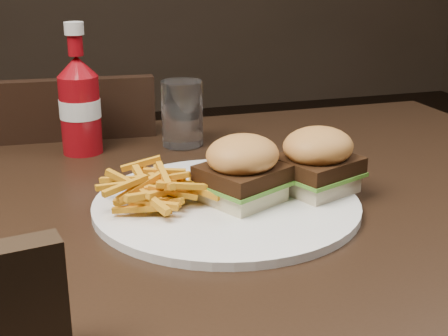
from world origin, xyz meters
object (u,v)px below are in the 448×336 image
object	(u,v)px
ketchup_bottle	(81,116)
dining_table	(194,209)
tumbler	(182,113)
chair_far	(62,261)
plate	(226,204)

from	to	relation	value
ketchup_bottle	dining_table	bearing A→B (deg)	-62.84
dining_table	tumbler	world-z (taller)	tumbler
dining_table	tumbler	size ratio (longest dim) A/B	11.27
chair_far	ketchup_bottle	xyz separation A→B (m)	(0.04, -0.26, 0.38)
ketchup_bottle	tumbler	world-z (taller)	ketchup_bottle
chair_far	ketchup_bottle	distance (m)	0.46
tumbler	chair_far	bearing A→B (deg)	126.72
dining_table	chair_far	xyz separation A→B (m)	(-0.16, 0.50, -0.30)
dining_table	ketchup_bottle	bearing A→B (deg)	117.16
plate	tumbler	xyz separation A→B (m)	(0.01, 0.28, 0.05)
dining_table	tumbler	distance (m)	0.24
ketchup_bottle	plate	bearing A→B (deg)	-62.80
dining_table	ketchup_bottle	size ratio (longest dim) A/B	9.47
chair_far	plate	bearing A→B (deg)	113.48
chair_far	tumbler	distance (m)	0.51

